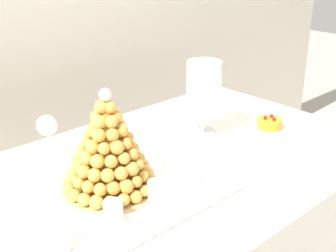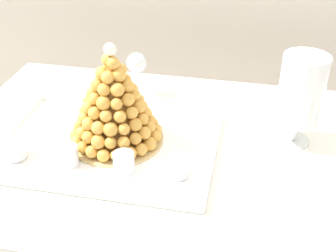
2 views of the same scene
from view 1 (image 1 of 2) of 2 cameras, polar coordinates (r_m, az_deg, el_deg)
The scene contains 10 objects.
buffet_table at distance 1.49m, azimuth -0.29°, elevation -8.01°, with size 1.46×0.88×0.78m.
serving_tray at distance 1.28m, azimuth -6.85°, elevation -8.60°, with size 0.60×0.43×0.02m.
croquembouche at distance 1.25m, azimuth -7.40°, elevation -3.11°, with size 0.27×0.27×0.29m.
dessert_cup_left at distance 1.09m, azimuth -13.58°, elevation -13.57°, with size 0.06×0.06×0.05m.
dessert_cup_mid_left at distance 1.16m, azimuth -6.76°, elevation -10.55°, with size 0.05×0.05×0.06m.
dessert_cup_centre at distance 1.24m, azimuth -1.30°, elevation -8.07°, with size 0.06×0.06×0.05m.
dessert_cup_mid_right at distance 1.33m, azimuth 2.96°, elevation -5.78°, with size 0.05×0.05×0.06m.
macaron_goblet at distance 1.62m, azimuth 4.44°, elevation 4.42°, with size 0.12×0.12×0.26m.
fruit_tart_plate at distance 1.74m, azimuth 12.39°, elevation 0.05°, with size 0.18×0.18×0.05m.
wine_glass at distance 1.48m, azimuth -14.69°, elevation -0.18°, with size 0.07×0.07×0.15m.
Camera 1 is at (-0.87, -0.94, 1.45)m, focal length 49.47 mm.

